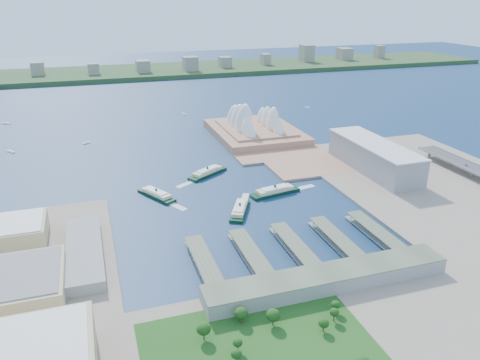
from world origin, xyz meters
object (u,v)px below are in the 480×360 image
object	(u,v)px
toaster_building	(374,157)
ferry_b	(207,171)
ferry_a	(156,193)
ferry_c	(240,208)
car_c	(467,165)
opera_house	(255,117)
ferry_d	(275,190)

from	to	relation	value
toaster_building	ferry_b	distance (m)	215.00
toaster_building	ferry_a	world-z (taller)	toaster_building
ferry_b	ferry_a	bearing A→B (deg)	-88.82
toaster_building	ferry_c	size ratio (longest dim) A/B	2.83
ferry_a	car_c	xyz separation A→B (m)	(381.06, -58.79, 10.33)
opera_house	ferry_b	xyz separation A→B (m)	(-117.21, -144.66, -26.49)
ferry_c	ferry_a	bearing A→B (deg)	-14.14
ferry_b	ferry_d	distance (m)	102.37
ferry_a	ferry_b	size ratio (longest dim) A/B	0.94
toaster_building	ferry_c	distance (m)	211.78
toaster_building	ferry_d	bearing A→B (deg)	-169.13
opera_house	ferry_a	world-z (taller)	opera_house
toaster_building	ferry_a	distance (m)	280.54
ferry_c	toaster_building	bearing A→B (deg)	-136.20
opera_house	ferry_a	xyz separation A→B (m)	(-190.06, -193.77, -26.81)
ferry_a	car_c	distance (m)	385.70
opera_house	ferry_c	bearing A→B (deg)	-113.19
ferry_b	opera_house	bearing A→B (deg)	108.18
toaster_building	ferry_d	distance (m)	151.94
opera_house	toaster_building	bearing A→B (deg)	-65.77
opera_house	ferry_c	world-z (taller)	opera_house
ferry_b	ferry_d	bearing A→B (deg)	2.19
ferry_d	car_c	bearing A→B (deg)	-106.26
car_c	ferry_b	bearing A→B (deg)	160.71
opera_house	car_c	distance (m)	317.08
ferry_b	ferry_d	size ratio (longest dim) A/B	0.97
ferry_b	car_c	distance (m)	326.71
toaster_building	ferry_b	world-z (taller)	toaster_building
opera_house	ferry_d	xyz separation A→B (m)	(-58.50, -228.52, -26.30)
ferry_c	opera_house	bearing A→B (deg)	-86.34
opera_house	ferry_c	size ratio (longest dim) A/B	3.28
opera_house	car_c	world-z (taller)	opera_house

